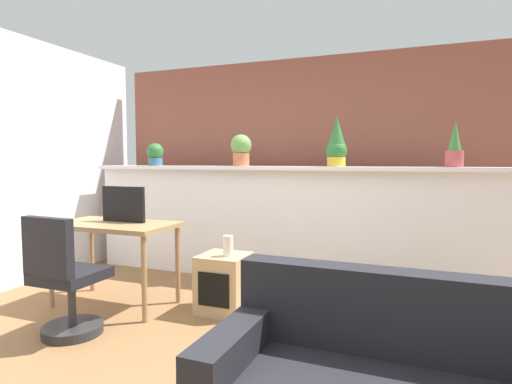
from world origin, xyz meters
TOP-DOWN VIEW (x-y plane):
  - ground_plane at (0.00, 0.00)m, footprint 12.00×12.00m
  - divider_wall at (0.00, 2.00)m, footprint 4.62×0.16m
  - plant_shelf at (0.00, 1.96)m, footprint 4.62×0.28m
  - brick_wall_behind at (0.00, 2.60)m, footprint 4.62×0.10m
  - potted_plant_0 at (-1.57, 1.93)m, footprint 0.20×0.20m
  - potted_plant_1 at (-0.47, 1.95)m, footprint 0.23×0.23m
  - potted_plant_2 at (0.56, 1.98)m, footprint 0.21×0.21m
  - potted_plant_3 at (1.64, 2.00)m, footprint 0.16×0.16m
  - desk at (-1.20, 0.75)m, footprint 1.10×0.60m
  - tv_monitor at (-1.15, 0.83)m, footprint 0.44×0.04m
  - office_chair at (-1.07, 0.06)m, footprint 0.45×0.46m
  - side_cube_shelf at (-0.20, 0.95)m, footprint 0.40×0.41m
  - vase_on_shelf at (-0.15, 0.92)m, footprint 0.09×0.09m

SIDE VIEW (x-z plane):
  - ground_plane at x=0.00m, z-range 0.00..0.00m
  - side_cube_shelf at x=-0.20m, z-range 0.00..0.50m
  - office_chair at x=-1.07m, z-range -0.07..0.84m
  - vase_on_shelf at x=-0.15m, z-range 0.50..0.68m
  - divider_wall at x=0.00m, z-range 0.00..1.21m
  - desk at x=-1.20m, z-range 0.29..1.04m
  - tv_monitor at x=-1.15m, z-range 0.75..1.07m
  - plant_shelf at x=0.00m, z-range 1.21..1.25m
  - brick_wall_behind at x=0.00m, z-range 0.00..2.50m
  - potted_plant_0 at x=-1.57m, z-range 1.25..1.51m
  - potted_plant_3 at x=1.64m, z-range 1.21..1.64m
  - potted_plant_1 at x=-0.47m, z-range 1.26..1.61m
  - potted_plant_2 at x=0.56m, z-range 1.22..1.73m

